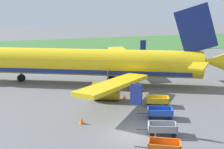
{
  "coord_description": "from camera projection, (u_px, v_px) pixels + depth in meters",
  "views": [
    {
      "loc": [
        -8.73,
        -23.44,
        11.72
      ],
      "look_at": [
        1.2,
        10.83,
        2.8
      ],
      "focal_mm": 48.61,
      "sensor_mm": 36.0,
      "label": 1
    }
  ],
  "objects": [
    {
      "name": "ground_plane",
      "position": [
        133.0,
        134.0,
        27.04
      ],
      "size": [
        220.0,
        220.0,
        0.0
      ],
      "primitive_type": "plane",
      "color": "slate"
    },
    {
      "name": "grass_strip",
      "position": [
        61.0,
        46.0,
        76.94
      ],
      "size": [
        220.0,
        28.0,
        0.06
      ],
      "primitive_type": "cube",
      "color": "#3D7033",
      "rests_on": "ground"
    },
    {
      "name": "airplane",
      "position": [
        99.0,
        63.0,
        42.08
      ],
      "size": [
        35.92,
        29.37,
        11.34
      ],
      "color": "yellow",
      "rests_on": "ground"
    },
    {
      "name": "baggage_cart_second_in_row",
      "position": [
        164.0,
        147.0,
        23.41
      ],
      "size": [
        3.52,
        2.35,
        1.07
      ],
      "color": "orange",
      "rests_on": "ground"
    },
    {
      "name": "baggage_cart_third_in_row",
      "position": [
        162.0,
        128.0,
        26.79
      ],
      "size": [
        3.59,
        2.15,
        1.07
      ],
      "color": "gray",
      "rests_on": "ground"
    },
    {
      "name": "baggage_cart_fourth_in_row",
      "position": [
        160.0,
        112.0,
        30.53
      ],
      "size": [
        3.59,
        2.16,
        1.07
      ],
      "color": "#234CB2",
      "rests_on": "ground"
    },
    {
      "name": "baggage_cart_far_end",
      "position": [
        157.0,
        101.0,
        34.07
      ],
      "size": [
        3.58,
        2.19,
        1.07
      ],
      "color": "gold",
      "rests_on": "ground"
    },
    {
      "name": "traffic_cone_near_plane",
      "position": [
        124.0,
        97.0,
        36.2
      ],
      "size": [
        0.42,
        0.42,
        0.56
      ],
      "primitive_type": "cone",
      "color": "orange",
      "rests_on": "ground"
    },
    {
      "name": "traffic_cone_mid_apron",
      "position": [
        82.0,
        121.0,
        29.23
      ],
      "size": [
        0.48,
        0.48,
        0.63
      ],
      "primitive_type": "cone",
      "color": "orange",
      "rests_on": "ground"
    }
  ]
}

